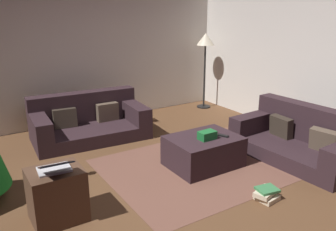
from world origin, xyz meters
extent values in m
plane|color=brown|center=(0.00, 0.00, 0.00)|extent=(6.40, 6.40, 0.00)
cube|color=silver|center=(0.00, 3.14, 1.30)|extent=(6.40, 0.12, 2.60)
cube|color=#2D1E23|center=(0.02, 2.15, 0.11)|extent=(1.83, 1.07, 0.21)
cube|color=#2D1E23|center=(0.04, 2.51, 0.46)|extent=(1.78, 0.36, 0.49)
cube|color=#2D1E23|center=(0.78, 2.10, 0.35)|extent=(0.30, 0.97, 0.28)
cube|color=#2D1E23|center=(-0.75, 2.20, 0.35)|extent=(0.30, 0.97, 0.28)
cube|color=brown|center=(0.38, 2.28, 0.36)|extent=(0.36, 0.13, 0.30)
cube|color=#372D24|center=(-0.33, 2.33, 0.36)|extent=(0.37, 0.18, 0.31)
cube|color=#2D1E23|center=(2.15, -0.13, 0.10)|extent=(0.98, 1.76, 0.21)
cube|color=#2D1E23|center=(2.48, -0.12, 0.47)|extent=(0.33, 1.73, 0.52)
cube|color=#2D1E23|center=(2.11, 0.60, 0.34)|extent=(0.91, 0.29, 0.27)
cube|color=brown|center=(2.29, -0.47, 0.36)|extent=(0.22, 0.38, 0.31)
cube|color=#372D24|center=(2.26, 0.21, 0.36)|extent=(0.17, 0.37, 0.31)
cube|color=#2D1E23|center=(0.94, 0.39, 0.20)|extent=(0.93, 0.70, 0.41)
cube|color=#19662D|center=(0.93, 0.30, 0.46)|extent=(0.23, 0.15, 0.11)
cube|color=black|center=(1.17, 0.27, 0.42)|extent=(0.11, 0.17, 0.02)
cube|color=#4C3323|center=(-1.06, 0.18, 0.27)|extent=(0.52, 0.44, 0.54)
cube|color=silver|center=(-1.06, 0.18, 0.55)|extent=(0.33, 0.25, 0.02)
cube|color=black|center=(-1.08, 0.03, 0.67)|extent=(0.32, 0.24, 0.10)
cube|color=beige|center=(1.00, -0.70, 0.03)|extent=(0.25, 0.24, 0.06)
cube|color=beige|center=(0.99, -0.68, 0.08)|extent=(0.32, 0.24, 0.05)
cube|color=#387A47|center=(1.00, -0.69, 0.12)|extent=(0.26, 0.23, 0.03)
cylinder|color=black|center=(2.72, 2.65, 0.01)|extent=(0.28, 0.28, 0.02)
cylinder|color=black|center=(2.72, 2.65, 0.65)|extent=(0.04, 0.04, 1.31)
cone|color=beige|center=(2.72, 2.65, 1.43)|extent=(0.36, 0.36, 0.24)
cube|color=brown|center=(0.94, 0.39, 0.00)|extent=(2.60, 2.00, 0.01)
camera|label=1|loc=(-1.79, -3.03, 2.08)|focal=37.53mm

